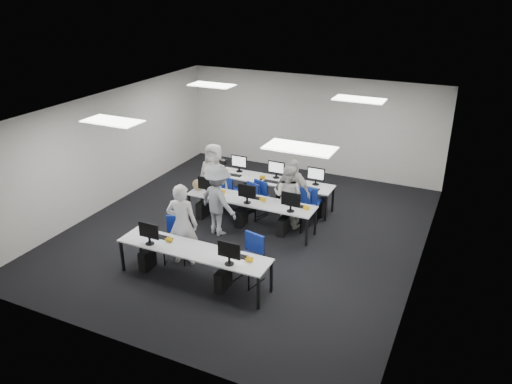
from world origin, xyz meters
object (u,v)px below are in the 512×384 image
at_px(chair_5, 232,197).
at_px(student_2, 214,176).
at_px(chair_2, 219,199).
at_px(chair_7, 310,210).
at_px(student_0, 182,224).
at_px(chair_1, 248,267).
at_px(desk_mid, 250,202).
at_px(student_3, 292,192).
at_px(chair_3, 256,206).
at_px(chair_6, 258,203).
at_px(desk_front, 193,251).
at_px(chair_4, 298,216).
at_px(student_1, 288,196).
at_px(photographer, 218,201).
at_px(chair_0, 176,247).

distance_m(chair_5, student_2, 0.75).
height_order(chair_2, chair_7, chair_7).
bearing_deg(student_0, chair_1, 164.54).
xyz_separation_m(desk_mid, chair_7, (1.19, 0.93, -0.37)).
xyz_separation_m(chair_1, student_3, (-0.16, 2.81, 0.52)).
xyz_separation_m(chair_3, chair_6, (-0.03, 0.21, -0.01)).
bearing_deg(chair_3, student_3, 20.51).
distance_m(chair_2, chair_7, 2.41).
xyz_separation_m(chair_2, chair_3, (1.05, 0.03, 0.02)).
bearing_deg(student_3, student_2, -169.09).
distance_m(desk_mid, chair_1, 2.38).
xyz_separation_m(desk_front, desk_mid, (0.00, 2.60, 0.00)).
bearing_deg(chair_5, chair_4, 4.97).
xyz_separation_m(student_1, student_2, (-2.15, 0.18, 0.09)).
height_order(chair_5, chair_7, chair_7).
relative_size(chair_3, chair_6, 1.04).
bearing_deg(chair_1, photographer, 148.07).
bearing_deg(photographer, chair_1, 155.81).
bearing_deg(chair_6, student_3, 10.09).
bearing_deg(chair_4, photographer, -136.95).
xyz_separation_m(chair_1, photographer, (-1.52, 1.53, 0.54)).
relative_size(chair_1, student_1, 0.63).
distance_m(student_0, photographer, 1.47).
bearing_deg(chair_5, student_1, 3.86).
height_order(desk_front, chair_7, chair_7).
bearing_deg(chair_7, desk_front, -113.28).
bearing_deg(chair_6, chair_0, -82.67).
bearing_deg(photographer, chair_2, -40.34).
relative_size(student_1, photographer, 0.92).
height_order(student_0, student_1, student_0).
relative_size(desk_front, student_0, 1.77).
relative_size(chair_0, student_3, 0.58).
bearing_deg(student_2, chair_2, -31.97).
bearing_deg(student_0, chair_0, -17.74).
bearing_deg(student_0, student_1, -130.67).
relative_size(chair_5, photographer, 0.52).
height_order(chair_7, photographer, photographer).
height_order(chair_5, student_0, student_0).
bearing_deg(chair_3, photographer, -90.20).
height_order(chair_7, student_2, student_2).
distance_m(desk_mid, student_0, 2.16).
height_order(chair_1, chair_3, chair_1).
bearing_deg(student_0, student_3, -130.08).
bearing_deg(desk_mid, chair_7, 38.07).
distance_m(desk_front, desk_mid, 2.60).
xyz_separation_m(chair_4, chair_5, (-2.01, 0.38, -0.02)).
bearing_deg(chair_3, chair_1, -50.08).
relative_size(student_0, student_1, 1.16).
distance_m(chair_4, photographer, 2.01).
bearing_deg(chair_3, chair_5, -179.02).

